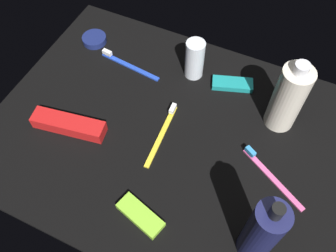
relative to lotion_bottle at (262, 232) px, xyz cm
name	(u,v)px	position (x,y,z in cm)	size (l,w,h in cm)	color
ground_plane	(168,134)	(-26.17, 17.13, -10.13)	(84.00, 64.00, 1.20)	black
lotion_bottle	(262,232)	(0.00, 0.00, 0.00)	(6.08, 6.08, 21.44)	#1B1E4C
bodywash_bottle	(288,98)	(-3.36, 31.64, -0.49)	(7.03, 7.03, 19.77)	silver
deodorant_stick	(195,59)	(-27.92, 36.90, -4.08)	(4.88, 4.88, 10.90)	silver
toothbrush_blue	(127,64)	(-45.41, 32.01, -8.92)	(18.02, 3.23, 2.10)	blue
toothbrush_pink	(269,174)	(-1.23, 16.53, -8.92)	(16.25, 9.91, 2.10)	#E55999
toothbrush_yellow	(163,131)	(-27.30, 16.76, -8.92)	(2.26, 18.04, 2.10)	yellow
toothpaste_box_red	(69,125)	(-48.03, 8.41, -7.93)	(17.60, 4.40, 3.20)	red
snack_bar_teal	(232,84)	(-17.14, 37.25, -8.78)	(10.40, 4.00, 1.50)	teal
snack_bar_lime	(140,215)	(-22.71, -3.83, -8.78)	(10.40, 4.00, 1.50)	#8CD133
cream_tin_left	(94,39)	(-58.01, 36.16, -8.64)	(6.74, 6.74, 1.78)	navy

